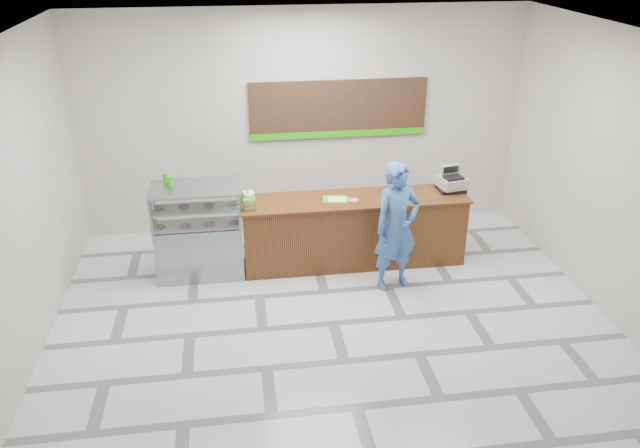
{
  "coord_description": "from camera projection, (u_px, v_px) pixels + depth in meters",
  "views": [
    {
      "loc": [
        -1.11,
        -6.46,
        4.54
      ],
      "look_at": [
        -0.04,
        0.9,
        0.97
      ],
      "focal_mm": 35.0,
      "sensor_mm": 36.0,
      "label": 1
    }
  ],
  "objects": [
    {
      "name": "floor",
      "position": [
        333.0,
        323.0,
        7.87
      ],
      "size": [
        7.0,
        7.0,
        0.0
      ],
      "primitive_type": "plane",
      "color": "silver",
      "rests_on": "ground"
    },
    {
      "name": "back_wall",
      "position": [
        304.0,
        122.0,
        9.79
      ],
      "size": [
        7.0,
        0.0,
        7.0
      ],
      "primitive_type": "plane",
      "rotation": [
        1.57,
        0.0,
        0.0
      ],
      "color": "beige",
      "rests_on": "floor"
    },
    {
      "name": "customer",
      "position": [
        397.0,
        227.0,
        8.32
      ],
      "size": [
        0.75,
        0.59,
        1.81
      ],
      "primitive_type": "imported",
      "rotation": [
        0.0,
        0.0,
        0.27
      ],
      "color": "#3462A2",
      "rests_on": "floor"
    },
    {
      "name": "green_cup_right",
      "position": [
        170.0,
        181.0,
        8.49
      ],
      "size": [
        0.09,
        0.09,
        0.13
      ],
      "primitive_type": "cylinder",
      "color": "#25AD0E",
      "rests_on": "display_case"
    },
    {
      "name": "napkin_box",
      "position": [
        248.0,
        196.0,
        8.77
      ],
      "size": [
        0.17,
        0.17,
        0.13
      ],
      "primitive_type": "cube",
      "rotation": [
        0.0,
        0.0,
        0.22
      ],
      "color": "white",
      "rests_on": "sales_counter"
    },
    {
      "name": "card_terminal",
      "position": [
        396.0,
        193.0,
        8.99
      ],
      "size": [
        0.1,
        0.16,
        0.04
      ],
      "primitive_type": "cube",
      "rotation": [
        0.0,
        0.0,
        0.19
      ],
      "color": "black",
      "rests_on": "sales_counter"
    },
    {
      "name": "cash_register",
      "position": [
        451.0,
        181.0,
        9.1
      ],
      "size": [
        0.44,
        0.46,
        0.35
      ],
      "rotation": [
        0.0,
        0.0,
        0.21
      ],
      "color": "black",
      "rests_on": "sales_counter"
    },
    {
      "name": "green_cup_left",
      "position": [
        166.0,
        178.0,
        8.6
      ],
      "size": [
        0.08,
        0.08,
        0.12
      ],
      "primitive_type": "cylinder",
      "color": "#25AD0E",
      "rests_on": "display_case"
    },
    {
      "name": "straw_cup",
      "position": [
        249.0,
        199.0,
        8.71
      ],
      "size": [
        0.07,
        0.07,
        0.11
      ],
      "primitive_type": "cylinder",
      "color": "silver",
      "rests_on": "sales_counter"
    },
    {
      "name": "display_case",
      "position": [
        199.0,
        230.0,
        8.74
      ],
      "size": [
        1.22,
        0.72,
        1.33
      ],
      "color": "gray",
      "rests_on": "floor"
    },
    {
      "name": "sales_counter",
      "position": [
        354.0,
        230.0,
        9.1
      ],
      "size": [
        3.26,
        0.76,
        1.03
      ],
      "color": "brown",
      "rests_on": "floor"
    },
    {
      "name": "ceiling",
      "position": [
        337.0,
        38.0,
        6.35
      ],
      "size": [
        7.0,
        7.0,
        0.0
      ],
      "primitive_type": "plane",
      "rotation": [
        3.14,
        0.0,
        0.0
      ],
      "color": "silver",
      "rests_on": "back_wall"
    },
    {
      "name": "promo_box",
      "position": [
        249.0,
        204.0,
        8.49
      ],
      "size": [
        0.17,
        0.12,
        0.15
      ],
      "primitive_type": "cube",
      "rotation": [
        0.0,
        0.0,
        0.03
      ],
      "color": "#25AD0E",
      "rests_on": "sales_counter"
    },
    {
      "name": "serving_tray",
      "position": [
        335.0,
        200.0,
        8.8
      ],
      "size": [
        0.4,
        0.32,
        0.02
      ],
      "rotation": [
        0.0,
        0.0,
        -0.2
      ],
      "color": "#50C119",
      "rests_on": "sales_counter"
    },
    {
      "name": "donut_decal",
      "position": [
        353.0,
        200.0,
        8.81
      ],
      "size": [
        0.16,
        0.16,
        0.0
      ],
      "primitive_type": "cylinder",
      "color": "#D75991",
      "rests_on": "sales_counter"
    },
    {
      "name": "menu_board",
      "position": [
        339.0,
        110.0,
        9.74
      ],
      "size": [
        2.8,
        0.06,
        0.9
      ],
      "color": "black",
      "rests_on": "back_wall"
    }
  ]
}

